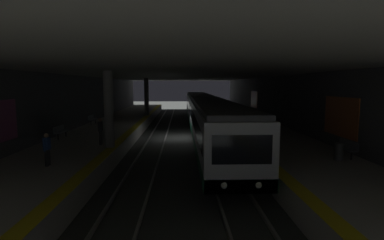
# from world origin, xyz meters

# --- Properties ---
(ground_plane) EXTENTS (120.00, 120.00, 0.00)m
(ground_plane) POSITION_xyz_m (0.00, 0.00, 0.00)
(ground_plane) COLOR #383A38
(track_left) EXTENTS (60.00, 1.53, 0.16)m
(track_left) POSITION_xyz_m (0.00, -2.20, 0.08)
(track_left) COLOR gray
(track_left) RESTS_ON ground
(track_right) EXTENTS (60.00, 1.53, 0.16)m
(track_right) POSITION_xyz_m (0.00, 2.20, 0.08)
(track_right) COLOR gray
(track_right) RESTS_ON ground
(platform_left) EXTENTS (60.00, 5.30, 1.06)m
(platform_left) POSITION_xyz_m (0.00, -6.55, 0.53)
(platform_left) COLOR #B7B2A8
(platform_left) RESTS_ON ground
(platform_right) EXTENTS (60.00, 5.30, 1.06)m
(platform_right) POSITION_xyz_m (0.00, 6.55, 0.53)
(platform_right) COLOR #B7B2A8
(platform_right) RESTS_ON ground
(wall_left) EXTENTS (60.00, 0.56, 5.60)m
(wall_left) POSITION_xyz_m (-0.00, -9.45, 2.80)
(wall_left) COLOR #56565B
(wall_left) RESTS_ON ground
(wall_right) EXTENTS (60.00, 0.56, 5.60)m
(wall_right) POSITION_xyz_m (0.00, 9.45, 2.80)
(wall_right) COLOR #56565B
(wall_right) RESTS_ON ground
(ceiling_slab) EXTENTS (60.00, 19.40, 0.40)m
(ceiling_slab) POSITION_xyz_m (0.00, 0.00, 5.80)
(ceiling_slab) COLOR #ADAAA3
(ceiling_slab) RESTS_ON wall_left
(pillar_near) EXTENTS (0.56, 0.56, 4.55)m
(pillar_near) POSITION_xyz_m (-8.90, 4.35, 3.33)
(pillar_near) COLOR gray
(pillar_near) RESTS_ON platform_right
(pillar_far) EXTENTS (0.56, 0.56, 4.55)m
(pillar_far) POSITION_xyz_m (9.99, 4.35, 3.33)
(pillar_far) COLOR gray
(pillar_far) RESTS_ON platform_right
(metro_train) EXTENTS (37.52, 2.83, 3.49)m
(metro_train) POSITION_xyz_m (2.78, -2.20, 2.03)
(metro_train) COLOR #B7BCC6
(metro_train) RESTS_ON track_left
(bench_left_near) EXTENTS (1.70, 0.47, 0.86)m
(bench_left_near) POSITION_xyz_m (-11.73, -8.53, 1.57)
(bench_left_near) COLOR #262628
(bench_left_near) RESTS_ON platform_left
(bench_left_mid) EXTENTS (1.70, 0.47, 0.86)m
(bench_left_mid) POSITION_xyz_m (11.30, -8.53, 1.57)
(bench_left_mid) COLOR #262628
(bench_left_mid) RESTS_ON platform_left
(bench_right_near) EXTENTS (1.70, 0.47, 0.86)m
(bench_right_near) POSITION_xyz_m (-5.73, 8.53, 1.57)
(bench_right_near) COLOR #262628
(bench_right_near) RESTS_ON platform_right
(bench_right_mid) EXTENTS (1.70, 0.47, 0.86)m
(bench_right_mid) POSITION_xyz_m (1.62, 8.53, 1.57)
(bench_right_mid) COLOR #262628
(bench_right_mid) RESTS_ON platform_right
(person_waiting_near) EXTENTS (0.60, 0.23, 1.68)m
(person_waiting_near) POSITION_xyz_m (-8.10, 5.11, 1.97)
(person_waiting_near) COLOR #424242
(person_waiting_near) RESTS_ON platform_right
(person_walking_mid) EXTENTS (0.60, 0.22, 1.53)m
(person_walking_mid) POSITION_xyz_m (-12.96, 6.24, 1.87)
(person_walking_mid) COLOR #353535
(person_walking_mid) RESTS_ON platform_right
(person_standing_far) EXTENTS (0.60, 0.22, 1.54)m
(person_standing_far) POSITION_xyz_m (1.86, -6.77, 1.88)
(person_standing_far) COLOR #373737
(person_standing_far) RESTS_ON platform_left
(suitcase_rolling) EXTENTS (0.42, 0.23, 1.01)m
(suitcase_rolling) POSITION_xyz_m (4.33, -7.67, 1.40)
(suitcase_rolling) COLOR black
(suitcase_rolling) RESTS_ON platform_left
(trash_bin) EXTENTS (0.44, 0.44, 0.85)m
(trash_bin) POSITION_xyz_m (-12.39, -7.80, 1.48)
(trash_bin) COLOR #595B5E
(trash_bin) RESTS_ON platform_left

